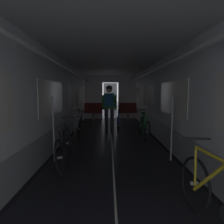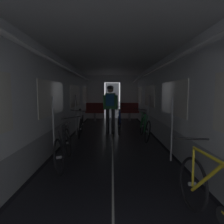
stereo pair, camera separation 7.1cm
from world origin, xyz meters
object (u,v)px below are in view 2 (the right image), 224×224
Objects in this scene: bench_seat_far_left at (95,110)px; bicycle_black at (64,147)px; bicycle_green at (144,127)px; bicycle_white at (80,125)px; person_cyclist_aisle at (110,104)px; bicycle_yellow at (218,204)px; bench_seat_far_right at (129,110)px; bicycle_blue_in_aisle at (119,122)px.

bench_seat_far_left and bicycle_black have the same top height.
bicycle_green is 1.00× the size of bicycle_white.
person_cyclist_aisle is at bearing 17.91° from bicycle_white.
person_cyclist_aisle reaches higher than bench_seat_far_left.
person_cyclist_aisle is (-1.10, 0.76, 0.69)m from bicycle_green.
bicycle_black is 1.00× the size of bicycle_yellow.
person_cyclist_aisle is (0.83, -3.20, 0.50)m from bench_seat_far_left.
bench_seat_far_left is 0.57× the size of person_cyclist_aisle.
person_cyclist_aisle is at bearing 73.27° from bicycle_black.
bench_seat_far_left is 1.80m from bench_seat_far_right.
bicycle_green reaches higher than bicycle_blue_in_aisle.
bench_seat_far_right is at bearing 0.00° from bench_seat_far_left.
bench_seat_far_left and bench_seat_far_right have the same top height.
bench_seat_far_left is 1.00× the size of bench_seat_far_right.
person_cyclist_aisle is (0.91, 3.03, 0.69)m from bicycle_black.
bicycle_white is at bearing -156.33° from bicycle_blue_in_aisle.
bench_seat_far_left reaches higher than bicycle_yellow.
person_cyclist_aisle is (-1.12, 5.06, 0.69)m from bicycle_yellow.
bicycle_yellow is at bearing -65.87° from bicycle_white.
bicycle_yellow is (0.01, -4.30, 0.00)m from bicycle_green.
bicycle_black is (-1.88, -6.23, -0.19)m from bench_seat_far_right.
bicycle_white is 1.47m from bicycle_blue_in_aisle.
bicycle_green is (1.93, -3.96, -0.19)m from bench_seat_far_left.
bicycle_blue_in_aisle is (1.34, 0.59, 0.00)m from bicycle_white.
bicycle_black is 2.87m from bicycle_yellow.
bicycle_white is at bearing 92.01° from bicycle_black.
bench_seat_far_right is 0.58× the size of bicycle_white.
bicycle_white is 1.00× the size of bicycle_blue_in_aisle.
bench_seat_far_right is 6.51m from bicycle_black.
bicycle_white is 1.00× the size of bicycle_yellow.
bench_seat_far_left is at bearing 87.13° from bicycle_white.
person_cyclist_aisle is at bearing 145.29° from bicycle_green.
bench_seat_far_right is at bearing 77.84° from bicycle_blue_in_aisle.
bench_seat_far_left is 0.58× the size of bicycle_blue_in_aisle.
bicycle_green reaches higher than bench_seat_far_left.
person_cyclist_aisle is (1.01, 0.33, 0.69)m from bicycle_white.
bicycle_white reaches higher than bicycle_yellow.
bicycle_green is (0.13, -3.96, -0.19)m from bench_seat_far_right.
bench_seat_far_right is (1.80, 0.00, 0.00)m from bench_seat_far_left.
bicycle_black is 0.98× the size of person_cyclist_aisle.
bicycle_blue_in_aisle is (-0.77, 1.03, 0.00)m from bicycle_green.
bicycle_black is at bearing -87.99° from bicycle_white.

